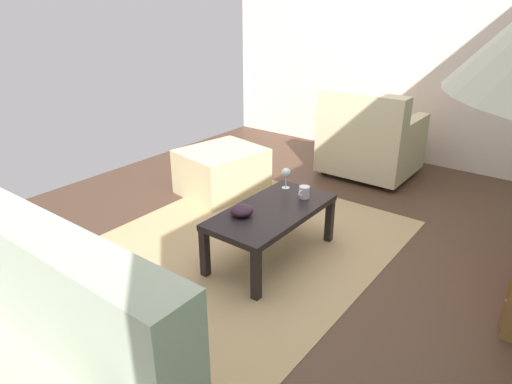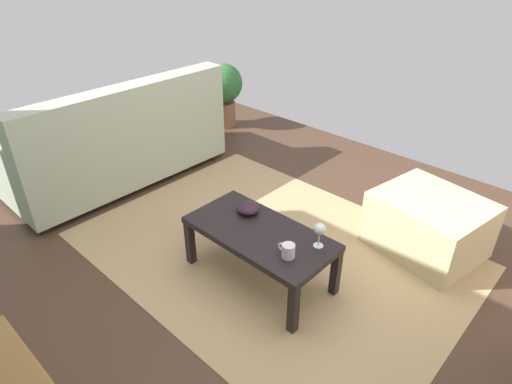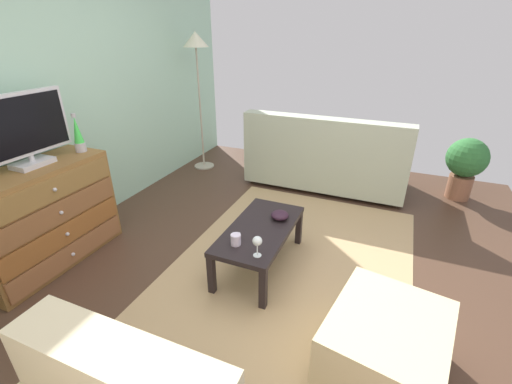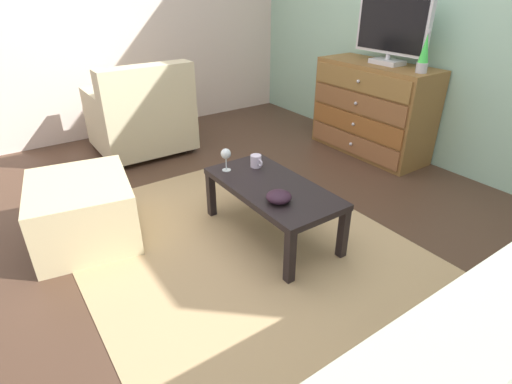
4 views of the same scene
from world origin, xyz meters
name	(u,v)px [view 2 (image 2 of 4)]	position (x,y,z in m)	size (l,w,h in m)	color
ground_plane	(273,280)	(0.00, 0.00, -0.03)	(5.64, 4.53, 0.05)	#473023
area_rug	(270,250)	(0.20, -0.20, 0.00)	(2.60, 1.90, 0.01)	tan
coffee_table	(260,237)	(0.07, 0.06, 0.32)	(0.95, 0.47, 0.37)	black
wine_glass	(320,230)	(-0.28, -0.07, 0.49)	(0.07, 0.07, 0.16)	silver
mug	(288,251)	(-0.21, 0.13, 0.41)	(0.11, 0.08, 0.08)	silver
bowl_decorative	(248,208)	(0.27, -0.04, 0.40)	(0.15, 0.15, 0.07)	#2D1827
couch_large	(118,143)	(1.90, -0.08, 0.35)	(0.85, 1.90, 0.92)	#332319
ottoman	(428,224)	(-0.59, -0.97, 0.20)	(0.70, 0.60, 0.41)	#CCBA8A
potted_plant	(223,89)	(2.17, -1.62, 0.43)	(0.44, 0.44, 0.72)	brown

